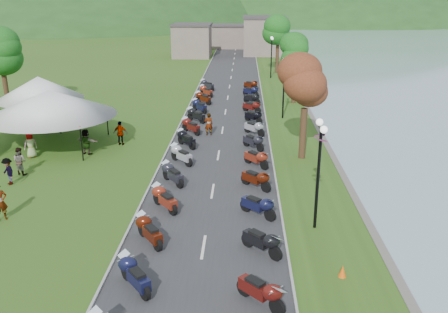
{
  "coord_description": "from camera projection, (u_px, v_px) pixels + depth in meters",
  "views": [
    {
      "loc": [
        1.63,
        -1.79,
        10.38
      ],
      "look_at": [
        0.54,
        24.09,
        1.3
      ],
      "focal_mm": 38.0,
      "sensor_mm": 36.0,
      "label": 1
    }
  ],
  "objects": [
    {
      "name": "vendor_tent_main",
      "position": [
        52.0,
        119.0,
        32.87
      ],
      "size": [
        5.93,
        5.93,
        4.0
      ],
      "primitive_type": null,
      "color": "white",
      "rests_on": "ground"
    },
    {
      "name": "moto_row_left",
      "position": [
        177.0,
        165.0,
        28.35
      ],
      "size": [
        2.6,
        52.85,
        1.1
      ],
      "primitive_type": null,
      "color": "#331411",
      "rests_on": "ground"
    },
    {
      "name": "tree_lakeside",
      "position": [
        305.0,
        101.0,
        29.83
      ],
      "size": [
        2.74,
        2.74,
        7.6
      ],
      "primitive_type": null,
      "color": "#20711E",
      "rests_on": "ground"
    },
    {
      "name": "pedestrian_a",
      "position": [
        3.0,
        220.0,
        22.72
      ],
      "size": [
        0.83,
        0.81,
        1.84
      ],
      "primitive_type": "imported",
      "rotation": [
        0.0,
        0.0,
        0.7
      ],
      "color": "slate",
      "rests_on": "ground"
    },
    {
      "name": "pedestrian_c",
      "position": [
        10.0,
        184.0,
        26.87
      ],
      "size": [
        1.04,
        0.98,
        1.57
      ],
      "primitive_type": "imported",
      "rotation": [
        0.0,
        0.0,
        5.57
      ],
      "color": "slate",
      "rests_on": "ground"
    },
    {
      "name": "pedestrian_b",
      "position": [
        22.0,
        174.0,
        28.38
      ],
      "size": [
        0.91,
        0.68,
        1.67
      ],
      "primitive_type": "imported",
      "rotation": [
        0.0,
        0.0,
        2.82
      ],
      "color": "slate",
      "rests_on": "ground"
    },
    {
      "name": "far_building",
      "position": [
        224.0,
        37.0,
        84.59
      ],
      "size": [
        18.0,
        16.0,
        5.0
      ],
      "primitive_type": "cube",
      "color": "slate",
      "rests_on": "ground"
    },
    {
      "name": "vendor_tent_side",
      "position": [
        41.0,
        101.0,
        37.95
      ],
      "size": [
        4.52,
        4.52,
        4.0
      ],
      "primitive_type": null,
      "color": "white",
      "rests_on": "ground"
    },
    {
      "name": "moto_row_right",
      "position": [
        254.0,
        149.0,
        31.07
      ],
      "size": [
        2.6,
        47.39,
        1.1
      ],
      "primitive_type": null,
      "color": "#331411",
      "rests_on": "ground"
    },
    {
      "name": "hills_backdrop",
      "position": [
        241.0,
        18.0,
        193.77
      ],
      "size": [
        360.0,
        120.0,
        76.0
      ],
      "primitive_type": null,
      "color": "#285621",
      "rests_on": "ground"
    },
    {
      "name": "road",
      "position": [
        225.0,
        112.0,
        42.9
      ],
      "size": [
        7.0,
        120.0,
        0.02
      ],
      "primitive_type": "cube",
      "color": "#323235",
      "rests_on": "ground"
    }
  ]
}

